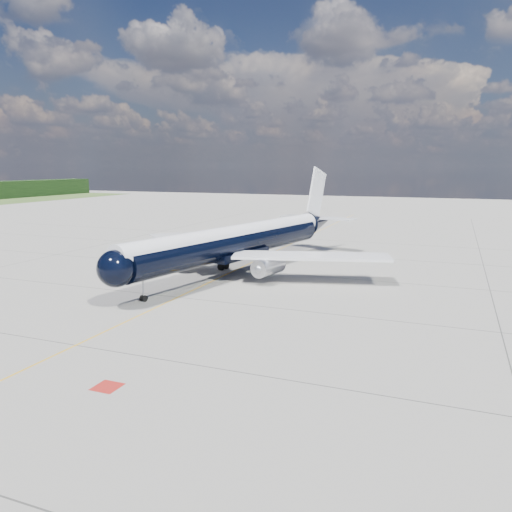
{
  "coord_description": "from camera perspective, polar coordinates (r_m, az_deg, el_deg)",
  "views": [
    {
      "loc": [
        25.77,
        -33.14,
        13.28
      ],
      "look_at": [
        6.83,
        14.54,
        4.0
      ],
      "focal_mm": 35.0,
      "sensor_mm": 36.0,
      "label": 1
    }
  ],
  "objects": [
    {
      "name": "ground",
      "position": [
        69.48,
        -0.53,
        -0.77
      ],
      "size": [
        320.0,
        320.0,
        0.0
      ],
      "primitive_type": "plane",
      "color": "gray",
      "rests_on": "ground"
    },
    {
      "name": "taxiway_centerline",
      "position": [
        64.97,
        -2.2,
        -1.55
      ],
      "size": [
        0.16,
        160.0,
        0.01
      ],
      "primitive_type": "cube",
      "color": "#DC9D0B",
      "rests_on": "ground"
    },
    {
      "name": "main_airliner",
      "position": [
        62.47,
        -1.68,
        1.8
      ],
      "size": [
        36.69,
        45.28,
        13.21
      ],
      "rotation": [
        0.0,
        0.0,
        -0.22
      ],
      "color": "black",
      "rests_on": "ground"
    },
    {
      "name": "red_marking",
      "position": [
        32.74,
        -16.64,
        -14.13
      ],
      "size": [
        1.6,
        1.6,
        0.01
      ],
      "primitive_type": "cube",
      "color": "maroon",
      "rests_on": "ground"
    }
  ]
}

